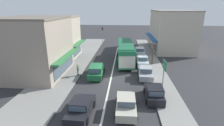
{
  "coord_description": "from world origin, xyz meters",
  "views": [
    {
      "loc": [
        1.79,
        -21.2,
        8.92
      ],
      "look_at": [
        -0.09,
        2.68,
        1.2
      ],
      "focal_mm": 28.0,
      "sensor_mm": 36.0,
      "label": 1
    }
  ],
  "objects_px": {
    "sedan_adjacent_lane_trail": "(81,108)",
    "wagon_behind_bus_mid": "(96,71)",
    "traffic_light_downstreet": "(103,33)",
    "parked_sedan_kerb_second": "(145,72)",
    "parked_sedan_kerb_rear": "(140,52)",
    "pedestrian_with_handbag_near": "(78,69)",
    "directional_road_sign": "(164,68)",
    "parked_hatchback_kerb_front": "(154,93)",
    "street_tree_right": "(153,54)",
    "city_bus": "(125,51)",
    "sedan_queue_far_back": "(126,104)",
    "parked_sedan_kerb_third": "(142,61)"
  },
  "relations": [
    {
      "from": "traffic_light_downstreet",
      "to": "parked_hatchback_kerb_front",
      "type": "bearing_deg",
      "value": -71.93
    },
    {
      "from": "parked_sedan_kerb_rear",
      "to": "street_tree_right",
      "type": "relative_size",
      "value": 1.07
    },
    {
      "from": "parked_sedan_kerb_rear",
      "to": "directional_road_sign",
      "type": "distance_m",
      "value": 15.42
    },
    {
      "from": "wagon_behind_bus_mid",
      "to": "parked_sedan_kerb_third",
      "type": "distance_m",
      "value": 8.54
    },
    {
      "from": "traffic_light_downstreet",
      "to": "parked_sedan_kerb_second",
      "type": "bearing_deg",
      "value": -67.83
    },
    {
      "from": "city_bus",
      "to": "parked_sedan_kerb_third",
      "type": "xyz_separation_m",
      "value": [
        2.73,
        -1.51,
        -1.22
      ]
    },
    {
      "from": "sedan_adjacent_lane_trail",
      "to": "street_tree_right",
      "type": "height_order",
      "value": "street_tree_right"
    },
    {
      "from": "pedestrian_with_handbag_near",
      "to": "sedan_adjacent_lane_trail",
      "type": "bearing_deg",
      "value": -73.26
    },
    {
      "from": "traffic_light_downstreet",
      "to": "street_tree_right",
      "type": "relative_size",
      "value": 1.06
    },
    {
      "from": "sedan_adjacent_lane_trail",
      "to": "city_bus",
      "type": "bearing_deg",
      "value": 76.82
    },
    {
      "from": "parked_hatchback_kerb_front",
      "to": "traffic_light_downstreet",
      "type": "xyz_separation_m",
      "value": [
        -8.61,
        26.39,
        2.15
      ]
    },
    {
      "from": "parked_sedan_kerb_second",
      "to": "street_tree_right",
      "type": "relative_size",
      "value": 1.08
    },
    {
      "from": "wagon_behind_bus_mid",
      "to": "pedestrian_with_handbag_near",
      "type": "bearing_deg",
      "value": -172.64
    },
    {
      "from": "street_tree_right",
      "to": "pedestrian_with_handbag_near",
      "type": "distance_m",
      "value": 12.08
    },
    {
      "from": "sedan_queue_far_back",
      "to": "wagon_behind_bus_mid",
      "type": "distance_m",
      "value": 8.91
    },
    {
      "from": "sedan_adjacent_lane_trail",
      "to": "parked_sedan_kerb_third",
      "type": "distance_m",
      "value": 15.67
    },
    {
      "from": "parked_sedan_kerb_rear",
      "to": "traffic_light_downstreet",
      "type": "xyz_separation_m",
      "value": [
        -8.4,
        9.17,
        2.19
      ]
    },
    {
      "from": "city_bus",
      "to": "street_tree_right",
      "type": "distance_m",
      "value": 4.6
    },
    {
      "from": "parked_hatchback_kerb_front",
      "to": "parked_sedan_kerb_second",
      "type": "height_order",
      "value": "parked_hatchback_kerb_front"
    },
    {
      "from": "sedan_adjacent_lane_trail",
      "to": "street_tree_right",
      "type": "bearing_deg",
      "value": 60.62
    },
    {
      "from": "parked_sedan_kerb_third",
      "to": "street_tree_right",
      "type": "xyz_separation_m",
      "value": [
        1.6,
        -0.03,
        1.18
      ]
    },
    {
      "from": "sedan_adjacent_lane_trail",
      "to": "directional_road_sign",
      "type": "bearing_deg",
      "value": 32.92
    },
    {
      "from": "parked_sedan_kerb_third",
      "to": "street_tree_right",
      "type": "bearing_deg",
      "value": -1.04
    },
    {
      "from": "parked_sedan_kerb_second",
      "to": "traffic_light_downstreet",
      "type": "distance_m",
      "value": 22.24
    },
    {
      "from": "parked_sedan_kerb_third",
      "to": "directional_road_sign",
      "type": "relative_size",
      "value": 1.17
    },
    {
      "from": "traffic_light_downstreet",
      "to": "parked_sedan_kerb_third",
      "type": "bearing_deg",
      "value": -61.06
    },
    {
      "from": "wagon_behind_bus_mid",
      "to": "parked_sedan_kerb_third",
      "type": "height_order",
      "value": "wagon_behind_bus_mid"
    },
    {
      "from": "parked_hatchback_kerb_front",
      "to": "parked_sedan_kerb_second",
      "type": "xyz_separation_m",
      "value": [
        -0.26,
        5.89,
        -0.05
      ]
    },
    {
      "from": "pedestrian_with_handbag_near",
      "to": "directional_road_sign",
      "type": "bearing_deg",
      "value": -18.16
    },
    {
      "from": "parked_sedan_kerb_second",
      "to": "traffic_light_downstreet",
      "type": "relative_size",
      "value": 1.02
    },
    {
      "from": "directional_road_sign",
      "to": "street_tree_right",
      "type": "height_order",
      "value": "street_tree_right"
    },
    {
      "from": "parked_hatchback_kerb_front",
      "to": "parked_sedan_kerb_third",
      "type": "bearing_deg",
      "value": 91.1
    },
    {
      "from": "wagon_behind_bus_mid",
      "to": "parked_sedan_kerb_third",
      "type": "xyz_separation_m",
      "value": [
        6.56,
        5.47,
        -0.08
      ]
    },
    {
      "from": "sedan_adjacent_lane_trail",
      "to": "pedestrian_with_handbag_near",
      "type": "bearing_deg",
      "value": 106.74
    },
    {
      "from": "sedan_queue_far_back",
      "to": "parked_hatchback_kerb_front",
      "type": "relative_size",
      "value": 1.14
    },
    {
      "from": "sedan_adjacent_lane_trail",
      "to": "directional_road_sign",
      "type": "xyz_separation_m",
      "value": [
        7.86,
        5.09,
        2.04
      ]
    },
    {
      "from": "parked_sedan_kerb_second",
      "to": "parked_sedan_kerb_rear",
      "type": "relative_size",
      "value": 1.01
    },
    {
      "from": "wagon_behind_bus_mid",
      "to": "parked_sedan_kerb_second",
      "type": "distance_m",
      "value": 6.52
    },
    {
      "from": "sedan_adjacent_lane_trail",
      "to": "parked_hatchback_kerb_front",
      "type": "relative_size",
      "value": 1.15
    },
    {
      "from": "street_tree_right",
      "to": "pedestrian_with_handbag_near",
      "type": "bearing_deg",
      "value": -151.49
    },
    {
      "from": "sedan_adjacent_lane_trail",
      "to": "parked_hatchback_kerb_front",
      "type": "bearing_deg",
      "value": 24.94
    },
    {
      "from": "directional_road_sign",
      "to": "parked_hatchback_kerb_front",
      "type": "bearing_deg",
      "value": -121.32
    },
    {
      "from": "parked_sedan_kerb_rear",
      "to": "pedestrian_with_handbag_near",
      "type": "relative_size",
      "value": 2.59
    },
    {
      "from": "sedan_queue_far_back",
      "to": "parked_sedan_kerb_third",
      "type": "bearing_deg",
      "value": 79.18
    },
    {
      "from": "traffic_light_downstreet",
      "to": "street_tree_right",
      "type": "distance_m",
      "value": 18.23
    },
    {
      "from": "sedan_adjacent_lane_trail",
      "to": "wagon_behind_bus_mid",
      "type": "bearing_deg",
      "value": 90.82
    },
    {
      "from": "parked_sedan_kerb_second",
      "to": "directional_road_sign",
      "type": "distance_m",
      "value": 4.64
    },
    {
      "from": "directional_road_sign",
      "to": "pedestrian_with_handbag_near",
      "type": "relative_size",
      "value": 2.21
    },
    {
      "from": "sedan_adjacent_lane_trail",
      "to": "traffic_light_downstreet",
      "type": "xyz_separation_m",
      "value": [
        -1.97,
        29.48,
        2.19
      ]
    },
    {
      "from": "wagon_behind_bus_mid",
      "to": "pedestrian_with_handbag_near",
      "type": "height_order",
      "value": "pedestrian_with_handbag_near"
    }
  ]
}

